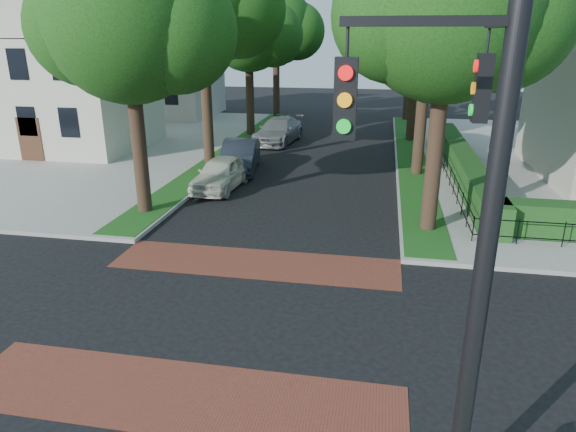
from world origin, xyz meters
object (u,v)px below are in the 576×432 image
Objects in this scene: parked_car_front at (221,173)px; parked_car_rear at (278,131)px; traffic_signal at (472,205)px; parked_car_middle at (240,156)px.

parked_car_rear is at bearing 90.97° from parked_car_front.
traffic_signal is 1.44× the size of parked_car_rear.
parked_car_rear is (-8.02, 26.60, -3.90)m from traffic_signal.
parked_car_middle is at bearing -86.60° from parked_car_rear.
parked_car_middle is at bearing 114.36° from traffic_signal.
traffic_signal is at bearing -57.83° from parked_car_front.
traffic_signal is 18.04m from parked_car_front.
parked_car_rear reaches higher than parked_car_front.
parked_car_front is at bearing -98.36° from parked_car_middle.
parked_car_middle is at bearing 93.40° from parked_car_front.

